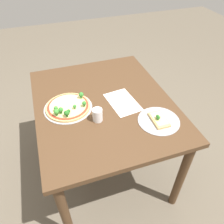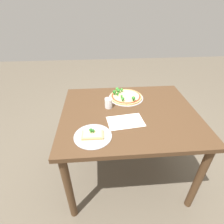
% 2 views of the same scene
% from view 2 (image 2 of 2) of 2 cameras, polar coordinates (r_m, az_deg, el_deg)
% --- Properties ---
extents(ground_plane, '(8.00, 8.00, 0.00)m').
position_cam_2_polar(ground_plane, '(2.04, 4.43, -18.37)').
color(ground_plane, brown).
extents(dining_table, '(1.16, 0.96, 0.78)m').
position_cam_2_polar(dining_table, '(1.56, 5.50, -3.05)').
color(dining_table, '#4C331E').
rests_on(dining_table, ground_plane).
extents(pizza_tray_whole, '(0.33, 0.33, 0.07)m').
position_cam_2_polar(pizza_tray_whole, '(1.71, 4.41, 5.12)').
color(pizza_tray_whole, '#A3A3A8').
rests_on(pizza_tray_whole, dining_table).
extents(pizza_tray_slice, '(0.27, 0.27, 0.06)m').
position_cam_2_polar(pizza_tray_slice, '(1.26, -6.33, -7.55)').
color(pizza_tray_slice, '#A3A3A8').
rests_on(pizza_tray_slice, dining_table).
extents(drinking_cup, '(0.07, 0.07, 0.09)m').
position_cam_2_polar(drinking_cup, '(1.54, -1.14, 2.91)').
color(drinking_cup, white).
rests_on(drinking_cup, dining_table).
extents(paper_menu, '(0.30, 0.21, 0.00)m').
position_cam_2_polar(paper_menu, '(1.39, 4.44, -3.09)').
color(paper_menu, white).
rests_on(paper_menu, dining_table).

